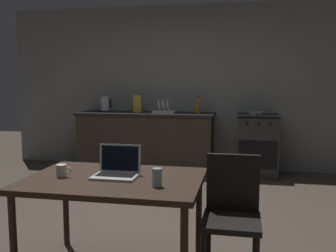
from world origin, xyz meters
TOP-DOWN VIEW (x-y plane):
  - ground_plane at (0.00, 0.00)m, footprint 12.00×12.00m
  - back_wall at (0.30, 2.68)m, footprint 6.40×0.10m
  - kitchen_counter at (-0.52, 2.33)m, footprint 2.16×0.64m
  - stove_oven at (1.20, 2.33)m, footprint 0.60×0.62m
  - dining_table at (0.08, -0.90)m, footprint 1.28×0.89m
  - chair at (0.93, -0.83)m, footprint 0.40×0.40m
  - laptop at (0.09, -0.86)m, footprint 0.32×0.24m
  - electric_kettle at (-1.19, 2.33)m, footprint 0.18×0.16m
  - bottle at (0.31, 2.28)m, footprint 0.06×0.06m
  - frying_pan at (1.18, 2.30)m, footprint 0.24×0.41m
  - coffee_mug at (-0.30, -0.96)m, footprint 0.11×0.08m
  - drinking_glass at (0.44, -1.07)m, footprint 0.07×0.07m
  - cereal_box at (-0.66, 2.35)m, footprint 0.13×0.05m
  - dish_rack at (-0.22, 2.33)m, footprint 0.34×0.26m

SIDE VIEW (x-z plane):
  - ground_plane at x=0.00m, z-range 0.00..0.00m
  - stove_oven at x=1.20m, z-range 0.00..0.92m
  - kitchen_counter at x=-0.52m, z-range 0.00..0.92m
  - chair at x=0.93m, z-range 0.07..0.97m
  - dining_table at x=0.08m, z-range 0.30..1.02m
  - laptop at x=0.09m, z-range 0.66..0.88m
  - coffee_mug at x=-0.30m, z-range 0.73..0.82m
  - drinking_glass at x=0.44m, z-range 0.72..0.85m
  - frying_pan at x=1.18m, z-range 0.92..0.97m
  - dish_rack at x=-0.22m, z-range 0.86..1.07m
  - electric_kettle at x=-1.19m, z-range 0.91..1.17m
  - bottle at x=0.31m, z-range 0.91..1.19m
  - cereal_box at x=-0.66m, z-range 0.92..1.19m
  - back_wall at x=0.30m, z-range 0.00..2.62m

